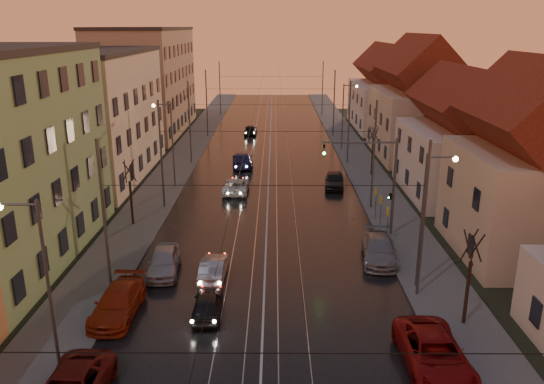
{
  "coord_description": "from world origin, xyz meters",
  "views": [
    {
      "loc": [
        0.58,
        -17.74,
        14.53
      ],
      "look_at": [
        0.39,
        20.58,
        2.5
      ],
      "focal_mm": 35.0,
      "sensor_mm": 36.0,
      "label": 1
    }
  ],
  "objects_px": {
    "street_lamp_3": "(345,110)",
    "driving_car_0": "(208,304)",
    "street_lamp_2": "(169,136)",
    "driving_car_1": "(214,268)",
    "parked_right_0": "(434,354)",
    "traffic_light_mast": "(380,175)",
    "parked_right_2": "(334,180)",
    "driving_car_4": "(251,130)",
    "street_lamp_0": "(39,272)",
    "parked_right_1": "(379,249)",
    "driving_car_3": "(243,160)",
    "parked_left_3": "(164,261)",
    "parked_left_2": "(118,303)",
    "street_lamp_1": "(428,208)",
    "driving_car_2": "(236,186)"
  },
  "relations": [
    {
      "from": "parked_right_1",
      "to": "traffic_light_mast",
      "type": "bearing_deg",
      "value": 87.62
    },
    {
      "from": "traffic_light_mast",
      "to": "parked_right_2",
      "type": "distance_m",
      "value": 12.65
    },
    {
      "from": "street_lamp_3",
      "to": "driving_car_4",
      "type": "xyz_separation_m",
      "value": [
        -11.87,
        9.2,
        -4.17
      ]
    },
    {
      "from": "traffic_light_mast",
      "to": "driving_car_1",
      "type": "bearing_deg",
      "value": -148.29
    },
    {
      "from": "driving_car_1",
      "to": "parked_right_1",
      "type": "distance_m",
      "value": 10.74
    },
    {
      "from": "street_lamp_3",
      "to": "driving_car_0",
      "type": "distance_m",
      "value": 41.11
    },
    {
      "from": "parked_right_1",
      "to": "driving_car_0",
      "type": "bearing_deg",
      "value": -139.58
    },
    {
      "from": "driving_car_1",
      "to": "driving_car_4",
      "type": "distance_m",
      "value": 44.04
    },
    {
      "from": "street_lamp_3",
      "to": "driving_car_3",
      "type": "height_order",
      "value": "street_lamp_3"
    },
    {
      "from": "street_lamp_1",
      "to": "driving_car_0",
      "type": "height_order",
      "value": "street_lamp_1"
    },
    {
      "from": "parked_left_3",
      "to": "driving_car_0",
      "type": "bearing_deg",
      "value": -61.24
    },
    {
      "from": "parked_right_1",
      "to": "parked_right_2",
      "type": "bearing_deg",
      "value": 100.56
    },
    {
      "from": "driving_car_0",
      "to": "driving_car_1",
      "type": "xyz_separation_m",
      "value": [
        -0.15,
        4.25,
        0.04
      ]
    },
    {
      "from": "street_lamp_3",
      "to": "driving_car_2",
      "type": "relative_size",
      "value": 1.69
    },
    {
      "from": "driving_car_4",
      "to": "parked_right_1",
      "type": "height_order",
      "value": "parked_right_1"
    },
    {
      "from": "street_lamp_1",
      "to": "parked_left_3",
      "type": "relative_size",
      "value": 1.77
    },
    {
      "from": "street_lamp_3",
      "to": "parked_left_3",
      "type": "bearing_deg",
      "value": -114.17
    },
    {
      "from": "parked_left_3",
      "to": "parked_right_2",
      "type": "height_order",
      "value": "parked_left_3"
    },
    {
      "from": "traffic_light_mast",
      "to": "parked_right_0",
      "type": "distance_m",
      "value": 16.16
    },
    {
      "from": "street_lamp_0",
      "to": "street_lamp_2",
      "type": "height_order",
      "value": "same"
    },
    {
      "from": "driving_car_2",
      "to": "parked_right_0",
      "type": "distance_m",
      "value": 28.09
    },
    {
      "from": "driving_car_3",
      "to": "parked_right_2",
      "type": "height_order",
      "value": "driving_car_3"
    },
    {
      "from": "street_lamp_2",
      "to": "parked_right_1",
      "type": "xyz_separation_m",
      "value": [
        16.44,
        -16.18,
        -4.14
      ]
    },
    {
      "from": "traffic_light_mast",
      "to": "driving_car_4",
      "type": "distance_m",
      "value": 38.92
    },
    {
      "from": "driving_car_3",
      "to": "parked_right_1",
      "type": "bearing_deg",
      "value": 108.82
    },
    {
      "from": "street_lamp_0",
      "to": "driving_car_1",
      "type": "xyz_separation_m",
      "value": [
        6.04,
        9.16,
        -4.22
      ]
    },
    {
      "from": "street_lamp_3",
      "to": "driving_car_1",
      "type": "xyz_separation_m",
      "value": [
        -12.17,
        -34.84,
        -4.22
      ]
    },
    {
      "from": "street_lamp_0",
      "to": "parked_right_2",
      "type": "relative_size",
      "value": 1.86
    },
    {
      "from": "street_lamp_2",
      "to": "street_lamp_3",
      "type": "relative_size",
      "value": 1.0
    },
    {
      "from": "driving_car_1",
      "to": "parked_right_0",
      "type": "bearing_deg",
      "value": 141.1
    },
    {
      "from": "driving_car_4",
      "to": "parked_left_2",
      "type": "distance_m",
      "value": 48.58
    },
    {
      "from": "parked_right_0",
      "to": "traffic_light_mast",
      "type": "bearing_deg",
      "value": 87.4
    },
    {
      "from": "traffic_light_mast",
      "to": "driving_car_3",
      "type": "bearing_deg",
      "value": 118.87
    },
    {
      "from": "street_lamp_1",
      "to": "traffic_light_mast",
      "type": "height_order",
      "value": "street_lamp_1"
    },
    {
      "from": "parked_right_0",
      "to": "driving_car_0",
      "type": "bearing_deg",
      "value": 155.13
    },
    {
      "from": "street_lamp_2",
      "to": "driving_car_4",
      "type": "relative_size",
      "value": 1.9
    },
    {
      "from": "parked_left_2",
      "to": "traffic_light_mast",
      "type": "bearing_deg",
      "value": 37.23
    },
    {
      "from": "street_lamp_2",
      "to": "street_lamp_3",
      "type": "xyz_separation_m",
      "value": [
        18.21,
        16.0,
        0.0
      ]
    },
    {
      "from": "street_lamp_0",
      "to": "driving_car_4",
      "type": "height_order",
      "value": "street_lamp_0"
    },
    {
      "from": "street_lamp_0",
      "to": "parked_right_1",
      "type": "xyz_separation_m",
      "value": [
        16.44,
        11.82,
        -4.14
      ]
    },
    {
      "from": "parked_left_2",
      "to": "parked_right_0",
      "type": "height_order",
      "value": "parked_right_0"
    },
    {
      "from": "driving_car_4",
      "to": "parked_left_3",
      "type": "relative_size",
      "value": 0.93
    },
    {
      "from": "street_lamp_2",
      "to": "parked_right_0",
      "type": "bearing_deg",
      "value": -58.91
    },
    {
      "from": "street_lamp_0",
      "to": "driving_car_0",
      "type": "relative_size",
      "value": 2.17
    },
    {
      "from": "traffic_light_mast",
      "to": "driving_car_3",
      "type": "xyz_separation_m",
      "value": [
        -10.85,
        19.69,
        -3.83
      ]
    },
    {
      "from": "driving_car_1",
      "to": "parked_left_2",
      "type": "height_order",
      "value": "parked_left_2"
    },
    {
      "from": "parked_right_2",
      "to": "street_lamp_0",
      "type": "bearing_deg",
      "value": -112.47
    },
    {
      "from": "traffic_light_mast",
      "to": "parked_right_2",
      "type": "height_order",
      "value": "traffic_light_mast"
    },
    {
      "from": "parked_left_3",
      "to": "parked_right_0",
      "type": "xyz_separation_m",
      "value": [
        13.8,
        -9.6,
        0.02
      ]
    },
    {
      "from": "traffic_light_mast",
      "to": "street_lamp_2",
      "type": "bearing_deg",
      "value": 144.93
    }
  ]
}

